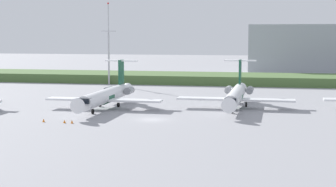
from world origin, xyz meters
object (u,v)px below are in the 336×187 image
antenna_mast (109,51)px  regional_jet_third (236,95)px  safety_cone_mid_marker (64,121)px  safety_cone_rear_marker (72,122)px  regional_jet_second (106,95)px  safety_cone_front_marker (44,120)px

antenna_mast → regional_jet_third: bearing=-46.9°
safety_cone_mid_marker → safety_cone_rear_marker: 1.32m
regional_jet_second → safety_cone_front_marker: size_ratio=56.36×
safety_cone_front_marker → safety_cone_rear_marker: size_ratio=1.00×
safety_cone_front_marker → antenna_mast: bearing=98.4°
safety_cone_mid_marker → antenna_mast: bearing=101.6°
safety_cone_rear_marker → safety_cone_front_marker: bearing=175.8°
regional_jet_second → regional_jet_third: 25.58m
safety_cone_front_marker → safety_cone_rear_marker: (5.13, -0.37, 0.00)m
antenna_mast → safety_cone_front_marker: (9.84, -66.44, -9.43)m
antenna_mast → safety_cone_mid_marker: size_ratio=42.53×
safety_cone_front_marker → safety_cone_mid_marker: (3.81, -0.34, 0.00)m
antenna_mast → safety_cone_mid_marker: (13.65, -66.77, -9.43)m
regional_jet_second → regional_jet_third: (24.93, 5.76, 0.00)m
safety_cone_mid_marker → safety_cone_rear_marker: size_ratio=1.00×
regional_jet_third → safety_cone_front_marker: (-29.89, -24.05, -2.26)m
regional_jet_third → safety_cone_mid_marker: size_ratio=56.36×
safety_cone_mid_marker → safety_cone_rear_marker: (1.32, -0.04, 0.00)m
antenna_mast → safety_cone_front_marker: antenna_mast is taller
regional_jet_second → safety_cone_mid_marker: size_ratio=56.36×
antenna_mast → safety_cone_front_marker: 67.82m
antenna_mast → safety_cone_front_marker: bearing=-81.6°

